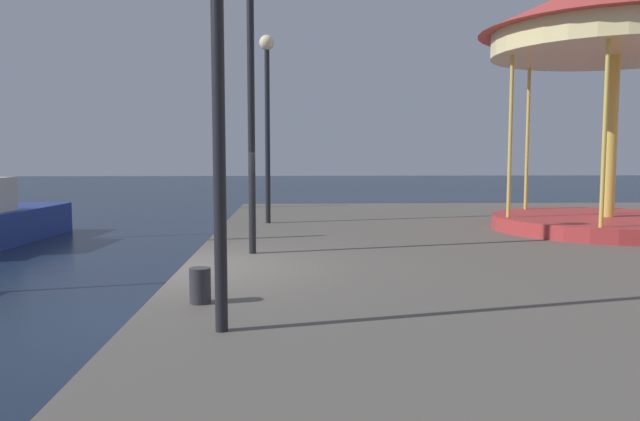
# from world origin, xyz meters

# --- Properties ---
(ground_plane) EXTENTS (120.00, 120.00, 0.00)m
(ground_plane) POSITION_xyz_m (0.00, 0.00, 0.00)
(ground_plane) COLOR #162338
(carousel) EXTENTS (5.71, 5.71, 5.53)m
(carousel) POSITION_xyz_m (8.54, 4.00, 4.94)
(carousel) COLOR #B23333
(carousel) RESTS_ON quay_dock
(lamp_post_near_edge) EXTENTS (0.36, 0.36, 4.25)m
(lamp_post_near_edge) POSITION_xyz_m (0.98, -3.46, 3.71)
(lamp_post_near_edge) COLOR black
(lamp_post_near_edge) RESTS_ON quay_dock
(lamp_post_mid_promenade) EXTENTS (0.36, 0.36, 4.73)m
(lamp_post_mid_promenade) POSITION_xyz_m (0.98, 1.15, 3.99)
(lamp_post_mid_promenade) COLOR black
(lamp_post_mid_promenade) RESTS_ON quay_dock
(lamp_post_far_end) EXTENTS (0.36, 0.36, 4.47)m
(lamp_post_far_end) POSITION_xyz_m (1.05, 5.76, 3.84)
(lamp_post_far_end) COLOR black
(lamp_post_far_end) RESTS_ON quay_dock
(bollard_center) EXTENTS (0.24, 0.24, 0.40)m
(bollard_center) POSITION_xyz_m (0.61, -2.33, 1.00)
(bollard_center) COLOR #2D2D33
(bollard_center) RESTS_ON quay_dock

